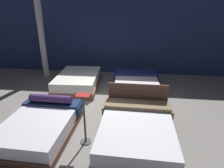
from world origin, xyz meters
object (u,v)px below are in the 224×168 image
Objects in this scene: bed_2 at (78,81)px; bed_3 at (136,84)px; support_pillar at (41,35)px; bed_1 at (136,130)px; bed_0 at (40,125)px; price_sign at (85,125)px.

bed_3 is at bearing -2.90° from bed_2.
bed_2 is at bearing -31.97° from support_pillar.
bed_1 is 5.71m from support_pillar.
bed_0 is 1.79× the size of price_sign.
bed_2 is at bearing 108.77° from price_sign.
bed_1 is 2.85m from bed_3.
bed_3 reaches higher than bed_2.
support_pillar is at bearing 161.45° from bed_3.
price_sign is (-1.10, -0.20, 0.20)m from bed_1.
price_sign is (1.11, -0.17, 0.22)m from bed_0.
bed_1 is 1.85× the size of price_sign.
bed_1 is at bearing -45.42° from support_pillar.
price_sign reaches higher than bed_0.
bed_1 is 3.56m from bed_2.
price_sign reaches higher than bed_2.
bed_1 is at bearing -92.84° from bed_3.
bed_2 is 1.01× the size of bed_3.
bed_2 is 1.93× the size of price_sign.
support_pillar is at bearing 135.70° from bed_1.
price_sign is at bearing -7.12° from bed_0.
bed_0 is 1.14m from price_sign.
bed_1 is (2.21, 0.04, 0.02)m from bed_0.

